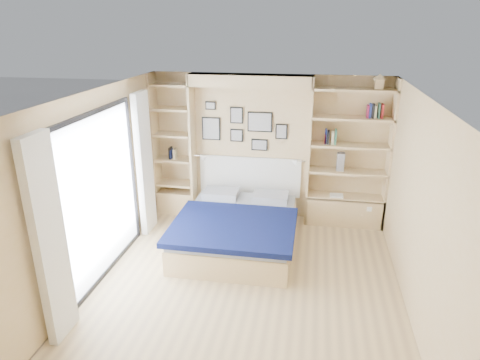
# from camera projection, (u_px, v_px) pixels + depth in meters

# --- Properties ---
(ground) EXTENTS (4.50, 4.50, 0.00)m
(ground) POSITION_uv_depth(u_px,v_px,m) (247.00, 283.00, 5.73)
(ground) COLOR tan
(ground) RESTS_ON ground
(room_shell) EXTENTS (4.50, 4.50, 4.50)m
(room_shell) POSITION_uv_depth(u_px,v_px,m) (239.00, 169.00, 6.82)
(room_shell) COLOR tan
(room_shell) RESTS_ON ground
(bed) EXTENTS (1.79, 2.32, 1.07)m
(bed) POSITION_uv_depth(u_px,v_px,m) (238.00, 228.00, 6.63)
(bed) COLOR beige
(bed) RESTS_ON ground
(photo_gallery) EXTENTS (1.48, 0.02, 0.82)m
(photo_gallery) POSITION_uv_depth(u_px,v_px,m) (242.00, 127.00, 7.29)
(photo_gallery) COLOR black
(photo_gallery) RESTS_ON ground
(reading_lamps) EXTENTS (1.92, 0.12, 0.15)m
(reading_lamps) POSITION_uv_depth(u_px,v_px,m) (249.00, 159.00, 7.24)
(reading_lamps) COLOR silver
(reading_lamps) RESTS_ON ground
(shelf_decor) EXTENTS (3.52, 0.23, 2.03)m
(shelf_decor) POSITION_uv_depth(u_px,v_px,m) (337.00, 127.00, 6.86)
(shelf_decor) COLOR #A51E1E
(shelf_decor) RESTS_ON ground
(deck) EXTENTS (3.20, 4.00, 0.05)m
(deck) POSITION_uv_depth(u_px,v_px,m) (7.00, 259.00, 6.31)
(deck) COLOR #766657
(deck) RESTS_ON ground
(deck_chair) EXTENTS (0.65, 0.80, 0.70)m
(deck_chair) POSITION_uv_depth(u_px,v_px,m) (75.00, 221.00, 6.76)
(deck_chair) COLOR tan
(deck_chair) RESTS_ON ground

